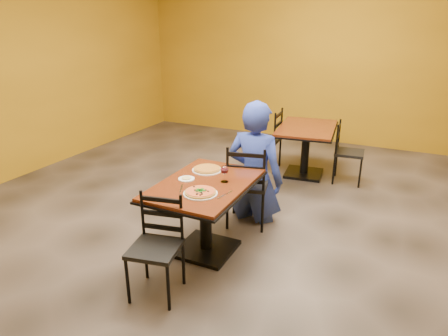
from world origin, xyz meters
The scene contains 18 objects.
floor centered at (0.00, 0.00, 0.00)m, with size 7.00×8.00×0.01m, color black.
wall_back centered at (0.00, 4.00, 1.50)m, with size 7.00×0.01×3.00m, color #AC7B13.
table_main centered at (0.00, -0.50, 0.56)m, with size 0.83×1.23×0.75m.
table_second centered at (0.34, 2.03, 0.56)m, with size 0.94×1.29×0.75m.
chair_main_near centered at (-0.06, -1.28, 0.43)m, with size 0.39×0.39×0.87m, color black, non-canonical shape.
chair_main_far centered at (0.15, 0.24, 0.48)m, with size 0.43×0.43×0.96m, color black, non-canonical shape.
chair_second_left centered at (-0.29, 2.03, 0.48)m, with size 0.43×0.43×0.95m, color black, non-canonical shape.
chair_second_right centered at (0.98, 2.03, 0.44)m, with size 0.39×0.39×0.87m, color black, non-canonical shape.
diner centered at (0.16, 0.41, 0.70)m, with size 0.68×0.44×1.40m, color #1B3097.
plate_main centered at (0.09, -0.75, 0.76)m, with size 0.31×0.31×0.01m, color white.
pizza_main centered at (0.09, -0.75, 0.77)m, with size 0.28×0.28×0.02m, color #9B1D0B.
plate_far centered at (-0.14, -0.20, 0.76)m, with size 0.31×0.31×0.01m, color white.
pizza_far centered at (-0.14, -0.20, 0.77)m, with size 0.28×0.28×0.02m, color #C28C25.
side_plate centered at (-0.20, -0.50, 0.76)m, with size 0.16×0.16×0.01m, color white.
dip centered at (-0.20, -0.50, 0.76)m, with size 0.09×0.09×0.01m, color tan.
wine_glass centered at (0.16, -0.40, 0.84)m, with size 0.08×0.08×0.18m, color white, non-canonical shape.
fork centered at (-0.13, -0.72, 0.75)m, with size 0.01×0.19×0.00m, color silver.
knife centered at (0.30, -0.67, 0.75)m, with size 0.01×0.21×0.00m, color silver.
Camera 1 is at (1.68, -3.60, 2.21)m, focal length 31.92 mm.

